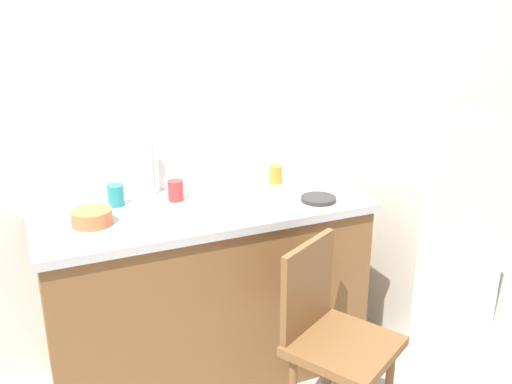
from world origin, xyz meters
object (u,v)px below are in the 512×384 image
object	(u,v)px
dish_tray	(233,199)
cup_orange	(275,174)
hotplate	(319,199)
cup_red	(176,191)
terracotta_bowl	(92,217)
chair	(331,335)
cup_teal	(116,195)
refrigerator	(427,220)

from	to	relation	value
dish_tray	cup_orange	bearing A→B (deg)	32.60
hotplate	cup_red	xyz separation A→B (m)	(-0.63, 0.29, 0.04)
hotplate	cup_orange	world-z (taller)	cup_orange
terracotta_bowl	hotplate	distance (m)	1.05
chair	terracotta_bowl	size ratio (longest dim) A/B	5.10
terracotta_bowl	cup_orange	distance (m)	0.99
cup_red	hotplate	bearing A→B (deg)	-24.59
hotplate	cup_teal	world-z (taller)	cup_teal
refrigerator	cup_red	xyz separation A→B (m)	(-1.44, 0.13, 0.34)
refrigerator	chair	xyz separation A→B (m)	(-1.02, -0.64, -0.11)
terracotta_bowl	cup_teal	bearing A→B (deg)	54.02
cup_teal	cup_red	xyz separation A→B (m)	(0.28, -0.04, -0.00)
refrigerator	dish_tray	distance (m)	1.25
dish_tray	terracotta_bowl	world-z (taller)	terracotta_bowl
terracotta_bowl	cup_orange	xyz separation A→B (m)	(0.97, 0.19, 0.01)
hotplate	cup_red	world-z (taller)	cup_red
hotplate	dish_tray	bearing A→B (deg)	162.42
hotplate	cup_red	bearing A→B (deg)	155.41
chair	cup_red	distance (m)	0.99
terracotta_bowl	dish_tray	bearing A→B (deg)	-1.10
dish_tray	hotplate	bearing A→B (deg)	-17.58
terracotta_bowl	cup_orange	world-z (taller)	cup_orange
dish_tray	terracotta_bowl	distance (m)	0.65
terracotta_bowl	cup_teal	distance (m)	0.24
refrigerator	terracotta_bowl	bearing A→B (deg)	-179.35
cup_orange	refrigerator	bearing A→B (deg)	-10.94
refrigerator	chair	world-z (taller)	refrigerator
terracotta_bowl	cup_orange	bearing A→B (deg)	11.27
refrigerator	cup_teal	size ratio (longest dim) A/B	12.06
hotplate	cup_red	distance (m)	0.69
terracotta_bowl	cup_red	size ratio (longest dim) A/B	1.77
cup_teal	cup_orange	distance (m)	0.83
refrigerator	cup_orange	world-z (taller)	refrigerator
chair	cup_orange	bearing A→B (deg)	51.78
terracotta_bowl	chair	bearing A→B (deg)	-36.40
terracotta_bowl	cup_red	world-z (taller)	cup_red
chair	terracotta_bowl	distance (m)	1.14
refrigerator	dish_tray	world-z (taller)	refrigerator
chair	cup_orange	size ratio (longest dim) A/B	9.52
chair	hotplate	distance (m)	0.67
refrigerator	dish_tray	size ratio (longest dim) A/B	4.38
terracotta_bowl	cup_red	xyz separation A→B (m)	(0.42, 0.15, 0.02)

